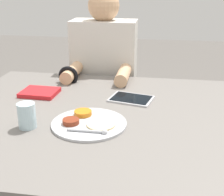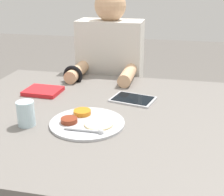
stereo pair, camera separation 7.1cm
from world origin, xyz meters
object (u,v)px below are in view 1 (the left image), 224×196
object	(u,v)px
person_diner	(104,97)
thali_tray	(88,123)
tablet_device	(131,99)
red_notebook	(40,93)
drinking_glass	(27,116)

from	to	relation	value
person_diner	thali_tray	bearing A→B (deg)	-84.18
tablet_device	red_notebook	bearing A→B (deg)	179.80
red_notebook	tablet_device	size ratio (longest dim) A/B	0.80
thali_tray	red_notebook	bearing A→B (deg)	136.68
person_diner	tablet_device	bearing A→B (deg)	-65.95
tablet_device	person_diner	distance (m)	0.57
thali_tray	person_diner	bearing A→B (deg)	95.82
tablet_device	person_diner	bearing A→B (deg)	114.05
thali_tray	person_diner	size ratio (longest dim) A/B	0.23
thali_tray	drinking_glass	size ratio (longest dim) A/B	2.99
thali_tray	red_notebook	size ratio (longest dim) A/B	1.65
red_notebook	person_diner	bearing A→B (deg)	64.73
red_notebook	tablet_device	bearing A→B (deg)	-0.20
person_diner	drinking_glass	distance (m)	0.88
red_notebook	person_diner	size ratio (longest dim) A/B	0.14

